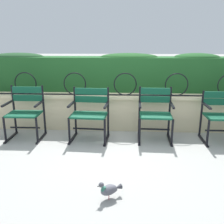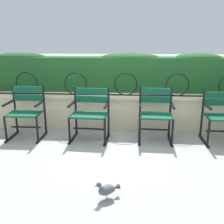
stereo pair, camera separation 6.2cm
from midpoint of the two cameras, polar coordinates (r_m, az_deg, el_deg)
ground_plane at (r=4.03m, az=0.31°, el=-8.09°), size 60.00×60.00×0.00m
stone_wall at (r=4.81m, az=1.06°, el=0.14°), size 6.57×0.41×0.66m
iron_arch_fence at (r=4.64m, az=-1.76°, el=6.01°), size 6.05×0.02×0.42m
hedge_row at (r=5.14m, az=1.25°, el=9.00°), size 6.44×0.59×0.74m
park_chair_leftmost at (r=4.58m, az=-18.47°, el=0.26°), size 0.59×0.53×0.89m
park_chair_centre_left at (r=4.28m, az=-4.58°, el=-0.04°), size 0.66×0.56×0.87m
park_chair_centre_right at (r=4.30m, az=10.24°, el=-0.21°), size 0.58×0.54×0.88m
park_chair_rightmost at (r=4.54m, az=24.23°, el=-0.61°), size 0.62×0.52×0.82m
pigeon_near_chairs at (r=2.80m, az=-0.48°, el=-17.10°), size 0.26×0.21×0.22m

